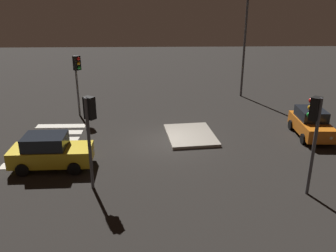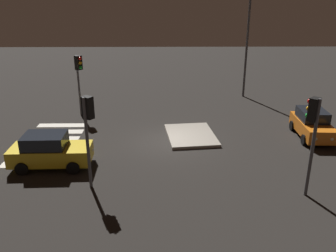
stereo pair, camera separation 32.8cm
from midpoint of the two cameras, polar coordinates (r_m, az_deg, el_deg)
The scene contains 9 objects.
ground_plane at distance 20.76m, azimuth 0.45°, elevation -2.59°, with size 80.00×80.00×0.00m, color black.
traffic_island at distance 21.55m, azimuth 4.12°, elevation -1.49°, with size 4.02×3.20×0.18m.
car_orange at distance 22.97m, azimuth 22.57°, elevation 0.28°, with size 3.90×1.96×1.66m.
car_yellow at distance 18.45m, azimuth -18.01°, elevation -3.84°, with size 1.95×4.01×1.73m.
traffic_light_north at distance 15.44m, azimuth 22.82°, elevation 0.45°, with size 0.54×0.54×4.30m.
traffic_light_east at distance 15.26m, azimuth -12.13°, elevation 1.00°, with size 0.53×0.54×4.17m.
traffic_light_south at distance 25.17m, azimuth -13.80°, elevation 8.65°, with size 0.54×0.53×4.25m.
street_lamp at distance 29.84m, azimuth 13.10°, elevation 15.22°, with size 0.56×0.56×8.43m.
crosswalk_near at distance 21.73m, azimuth -18.14°, elevation -2.54°, with size 6.45×3.20×0.02m.
Camera 2 is at (19.10, -0.29, 8.12)m, focal length 37.88 mm.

